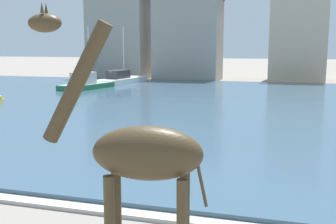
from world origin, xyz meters
name	(u,v)px	position (x,y,z in m)	size (l,w,h in m)	color
harbor_water	(204,105)	(0.00, 27.15, 0.13)	(90.80, 40.86, 0.25)	#334C60
quay_edge_coping	(61,205)	(0.00, 6.48, 0.06)	(90.80, 0.50, 0.12)	#ADA89E
giraffe_statue	(138,159)	(3.71, 2.91, 2.70)	(3.02, 0.97, 5.28)	#42331E
sailboat_white	(124,80)	(-12.66, 41.72, 0.59)	(3.73, 9.68, 6.74)	white
sailboat_green	(89,85)	(-13.63, 34.74, 0.62)	(3.86, 7.51, 6.58)	#236B42
townhouse_corner_house	(122,34)	(-16.85, 51.42, 6.23)	(8.17, 7.53, 12.42)	gray
townhouse_wide_warehouse	(188,38)	(-6.98, 50.54, 5.68)	(8.68, 5.89, 11.33)	gray
townhouse_end_terrace	(298,31)	(6.98, 53.57, 6.53)	(7.06, 7.69, 13.03)	#C6B293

